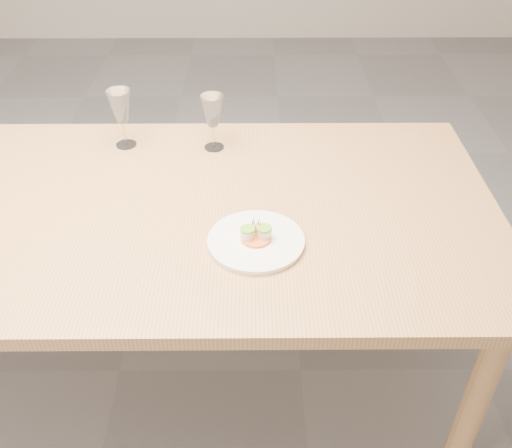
{
  "coord_description": "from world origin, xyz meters",
  "views": [
    {
      "loc": [
        0.49,
        -1.33,
        1.71
      ],
      "look_at": [
        0.5,
        -0.16,
        0.8
      ],
      "focal_mm": 40.0,
      "sensor_mm": 36.0,
      "label": 1
    }
  ],
  "objects_px": {
    "dinner_plate": "(256,240)",
    "wine_glass_3": "(212,112)",
    "dining_table": "(86,224)",
    "wine_glass_2": "(120,108)"
  },
  "relations": [
    {
      "from": "dining_table",
      "to": "dinner_plate",
      "type": "distance_m",
      "value": 0.54
    },
    {
      "from": "dinner_plate",
      "to": "wine_glass_3",
      "type": "relative_size",
      "value": 1.38
    },
    {
      "from": "dinner_plate",
      "to": "wine_glass_3",
      "type": "bearing_deg",
      "value": 105.15
    },
    {
      "from": "wine_glass_2",
      "to": "dinner_plate",
      "type": "bearing_deg",
      "value": -50.42
    },
    {
      "from": "dinner_plate",
      "to": "wine_glass_2",
      "type": "bearing_deg",
      "value": 129.58
    },
    {
      "from": "dinner_plate",
      "to": "wine_glass_3",
      "type": "distance_m",
      "value": 0.54
    },
    {
      "from": "wine_glass_2",
      "to": "dining_table",
      "type": "bearing_deg",
      "value": -101.11
    },
    {
      "from": "dining_table",
      "to": "wine_glass_3",
      "type": "xyz_separation_m",
      "value": [
        0.36,
        0.33,
        0.2
      ]
    },
    {
      "from": "dining_table",
      "to": "wine_glass_2",
      "type": "distance_m",
      "value": 0.41
    },
    {
      "from": "dining_table",
      "to": "dinner_plate",
      "type": "xyz_separation_m",
      "value": [
        0.5,
        -0.18,
        0.08
      ]
    }
  ]
}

